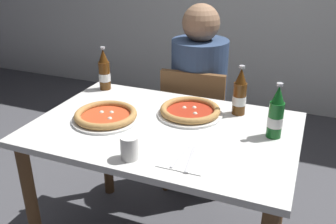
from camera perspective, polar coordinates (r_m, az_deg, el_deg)
name	(u,v)px	position (r m, az deg, el deg)	size (l,w,h in m)	color
dining_table_main	(164,148)	(1.76, -0.62, -5.50)	(1.20, 0.80, 0.75)	silver
chair_behind_table	(196,123)	(2.35, 4.29, -1.66)	(0.42, 0.42, 0.85)	brown
diner_seated	(198,105)	(2.35, 4.64, 1.09)	(0.34, 0.34, 1.21)	#2D3342
pizza_margherita_near	(190,111)	(1.81, 3.42, 0.14)	(0.32, 0.32, 0.04)	white
pizza_marinara_far	(106,116)	(1.78, -9.54, -0.59)	(0.32, 0.32, 0.04)	white
beer_bottle_left	(104,72)	(2.14, -9.78, 6.14)	(0.07, 0.07, 0.25)	#512D0F
beer_bottle_center	(240,94)	(1.82, 10.98, 2.73)	(0.07, 0.07, 0.25)	#512D0F
beer_bottle_right	(276,115)	(1.64, 16.27, -0.42)	(0.07, 0.07, 0.25)	#14591E
napkin_with_cutlery	(186,159)	(1.45, 2.72, -7.21)	(0.18, 0.19, 0.01)	white
paper_cup	(130,148)	(1.44, -5.92, -5.47)	(0.07, 0.07, 0.10)	white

